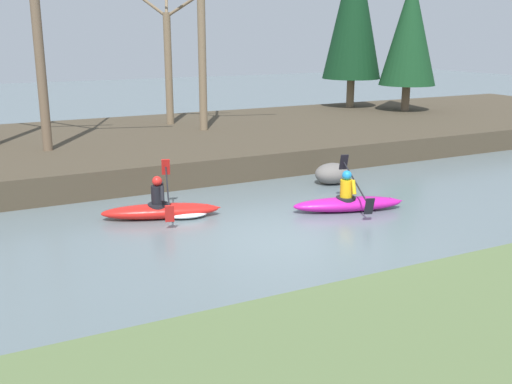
# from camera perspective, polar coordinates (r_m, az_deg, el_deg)

# --- Properties ---
(ground_plane) EXTENTS (90.00, 90.00, 0.00)m
(ground_plane) POSITION_cam_1_polar(r_m,az_deg,el_deg) (12.42, 3.02, -4.70)
(ground_plane) COLOR slate
(riverbank_far) EXTENTS (44.00, 9.90, 0.75)m
(riverbank_far) POSITION_cam_1_polar(r_m,az_deg,el_deg) (21.14, -10.42, 4.37)
(riverbank_far) COLOR #473D2D
(riverbank_far) RESTS_ON ground
(conifer_tree_left) EXTENTS (2.69, 2.69, 7.67)m
(conifer_tree_left) POSITION_cam_1_polar(r_m,az_deg,el_deg) (28.78, 9.30, 16.90)
(conifer_tree_left) COLOR #7A664C
(conifer_tree_left) RESTS_ON riverbank_far
(conifer_tree_mid_left) EXTENTS (2.47, 2.47, 5.86)m
(conifer_tree_mid_left) POSITION_cam_1_polar(r_m,az_deg,el_deg) (27.80, 14.45, 14.66)
(conifer_tree_mid_left) COLOR brown
(conifer_tree_mid_left) RESTS_ON riverbank_far
(bare_tree_mid_upstream) EXTENTS (4.31, 4.26, 7.88)m
(bare_tree_mid_upstream) POSITION_cam_1_polar(r_m,az_deg,el_deg) (18.83, -20.10, 14.95)
(bare_tree_mid_upstream) COLOR brown
(bare_tree_mid_upstream) RESTS_ON riverbank_far
(bare_tree_mid_downstream) EXTENTS (3.06, 3.02, 5.50)m
(bare_tree_mid_downstream) POSITION_cam_1_polar(r_m,az_deg,el_deg) (23.35, -8.37, 12.77)
(bare_tree_mid_downstream) COLOR #7A664C
(bare_tree_mid_downstream) RESTS_ON riverbank_far
(bare_tree_downstream) EXTENTS (3.85, 3.80, 7.01)m
(bare_tree_downstream) POSITION_cam_1_polar(r_m,az_deg,el_deg) (21.76, -5.19, 14.58)
(bare_tree_downstream) COLOR #7A664C
(bare_tree_downstream) RESTS_ON riverbank_far
(kayaker_lead) EXTENTS (2.76, 2.03, 1.20)m
(kayaker_lead) POSITION_cam_1_polar(r_m,az_deg,el_deg) (14.58, 8.83, -0.95)
(kayaker_lead) COLOR #C61999
(kayaker_lead) RESTS_ON ground
(kayaker_middle) EXTENTS (2.76, 2.03, 1.20)m
(kayaker_middle) POSITION_cam_1_polar(r_m,az_deg,el_deg) (14.04, -8.60, -1.67)
(kayaker_middle) COLOR red
(kayaker_middle) RESTS_ON ground
(boulder_midstream) EXTENTS (1.05, 0.82, 0.59)m
(boulder_midstream) POSITION_cam_1_polar(r_m,az_deg,el_deg) (17.14, 7.28, 1.77)
(boulder_midstream) COLOR slate
(boulder_midstream) RESTS_ON ground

